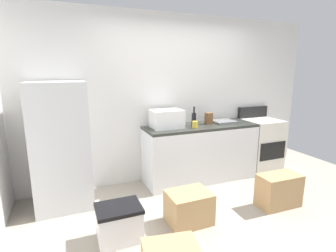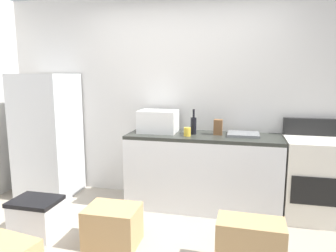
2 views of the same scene
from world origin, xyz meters
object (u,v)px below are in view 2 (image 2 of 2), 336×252
at_px(stove_oven, 312,178).
at_px(microwave, 158,121).
at_px(cardboard_box_medium, 113,226).
at_px(wine_bottle, 193,125).
at_px(cardboard_box_small, 250,245).
at_px(refrigerator, 48,136).
at_px(knife_block, 218,127).
at_px(storage_bin, 36,217).
at_px(coffee_mug, 187,132).

relative_size(stove_oven, microwave, 2.39).
bearing_deg(cardboard_box_medium, wine_bottle, 60.46).
distance_m(cardboard_box_medium, cardboard_box_small, 1.26).
distance_m(refrigerator, wine_bottle, 1.94).
bearing_deg(knife_block, storage_bin, -146.87).
relative_size(stove_oven, cardboard_box_small, 2.01).
bearing_deg(knife_block, cardboard_box_medium, -129.00).
distance_m(microwave, knife_block, 0.73).
relative_size(microwave, cardboard_box_small, 0.84).
bearing_deg(storage_bin, wine_bottle, 37.20).
distance_m(stove_oven, microwave, 1.87).
relative_size(knife_block, storage_bin, 0.39).
distance_m(stove_oven, cardboard_box_medium, 2.22).
bearing_deg(knife_block, stove_oven, -2.38).
bearing_deg(microwave, stove_oven, -1.25).
relative_size(microwave, knife_block, 2.56).
height_order(knife_block, cardboard_box_small, knife_block).
xyz_separation_m(coffee_mug, cardboard_box_medium, (-0.55, -0.93, -0.76)).
relative_size(microwave, wine_bottle, 1.53).
bearing_deg(knife_block, coffee_mug, -153.32).
height_order(microwave, knife_block, microwave).
bearing_deg(cardboard_box_medium, stove_oven, 28.48).
distance_m(stove_oven, coffee_mug, 1.48).
bearing_deg(microwave, cardboard_box_small, -47.23).
distance_m(coffee_mug, storage_bin, 1.82).
bearing_deg(coffee_mug, stove_oven, 5.20).
height_order(microwave, coffee_mug, microwave).
distance_m(wine_bottle, coffee_mug, 0.16).
bearing_deg(refrigerator, knife_block, 2.55).
bearing_deg(coffee_mug, microwave, 157.07).
distance_m(stove_oven, storage_bin, 2.97).
relative_size(coffee_mug, storage_bin, 0.22).
bearing_deg(storage_bin, coffee_mug, 34.60).
height_order(microwave, storage_bin, microwave).
height_order(refrigerator, storage_bin, refrigerator).
xyz_separation_m(knife_block, cardboard_box_medium, (-0.89, -1.10, -0.80)).
relative_size(wine_bottle, cardboard_box_small, 0.55).
xyz_separation_m(cardboard_box_medium, storage_bin, (-0.82, -0.02, 0.01)).
bearing_deg(stove_oven, microwave, 178.75).
bearing_deg(microwave, storage_bin, -131.31).
bearing_deg(refrigerator, coffee_mug, -2.18).
relative_size(coffee_mug, cardboard_box_medium, 0.20).
distance_m(stove_oven, wine_bottle, 1.45).
height_order(wine_bottle, knife_block, wine_bottle).
relative_size(refrigerator, wine_bottle, 5.38).
distance_m(microwave, coffee_mug, 0.43).
xyz_separation_m(stove_oven, knife_block, (-1.05, 0.04, 0.52)).
bearing_deg(storage_bin, cardboard_box_small, -2.28).
bearing_deg(wine_bottle, storage_bin, -142.80).
height_order(knife_block, storage_bin, knife_block).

